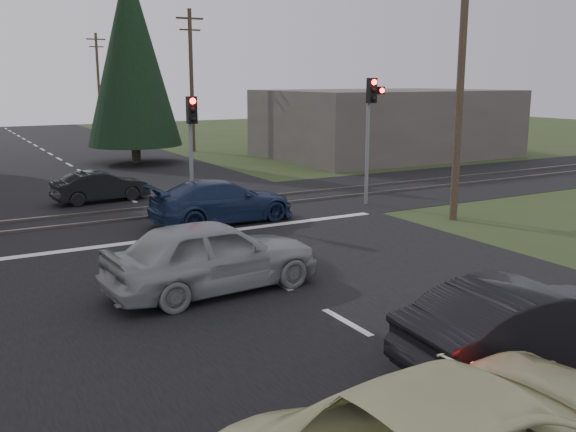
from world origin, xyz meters
TOP-DOWN VIEW (x-y plane):
  - ground at (0.00, 0.00)m, footprint 120.00×120.00m
  - road at (0.00, 10.00)m, footprint 14.00×100.00m
  - rail_corridor at (0.00, 12.00)m, footprint 120.00×8.00m
  - stop_line at (0.00, 8.20)m, footprint 13.00×0.35m
  - rail_near at (0.00, 11.20)m, footprint 120.00×0.12m
  - rail_far at (0.00, 12.80)m, footprint 120.00×0.12m
  - traffic_signal_right at (7.55, 9.47)m, footprint 0.68×0.48m
  - traffic_signal_center at (1.00, 10.68)m, footprint 0.32×0.48m
  - utility_pole_near at (8.50, 6.00)m, footprint 1.80×0.26m
  - utility_pole_mid at (8.50, 30.00)m, footprint 1.80×0.26m
  - utility_pole_far at (8.50, 55.00)m, footprint 1.80×0.26m
  - conifer_tree at (3.50, 26.00)m, footprint 5.20×5.20m
  - building_right at (18.00, 22.00)m, footprint 14.00×10.00m
  - dark_hatchback at (1.38, -3.15)m, footprint 4.64×1.91m
  - silver_car at (-1.52, 3.06)m, footprint 4.99×2.32m
  - blue_sedan at (1.50, 9.42)m, footprint 4.92×2.13m
  - dark_car_far at (-1.10, 15.12)m, footprint 3.70×1.61m

SIDE VIEW (x-z plane):
  - ground at x=0.00m, z-range 0.00..0.00m
  - road at x=0.00m, z-range 0.00..0.01m
  - rail_corridor at x=0.00m, z-range 0.00..0.01m
  - stop_line at x=0.00m, z-range 0.01..0.01m
  - rail_near at x=0.00m, z-range 0.00..0.10m
  - rail_far at x=0.00m, z-range 0.00..0.10m
  - dark_car_far at x=-1.10m, z-range 0.00..1.18m
  - blue_sedan at x=1.50m, z-range 0.00..1.41m
  - dark_hatchback at x=1.38m, z-range 0.00..1.49m
  - silver_car at x=-1.52m, z-range 0.00..1.65m
  - building_right at x=18.00m, z-range 0.00..4.00m
  - traffic_signal_center at x=1.00m, z-range 0.76..4.86m
  - traffic_signal_right at x=7.55m, z-range 0.96..5.66m
  - utility_pole_near at x=8.50m, z-range 0.23..9.23m
  - utility_pole_mid at x=8.50m, z-range 0.23..9.23m
  - utility_pole_far at x=8.50m, z-range 0.23..9.23m
  - conifer_tree at x=3.50m, z-range 0.49..11.49m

